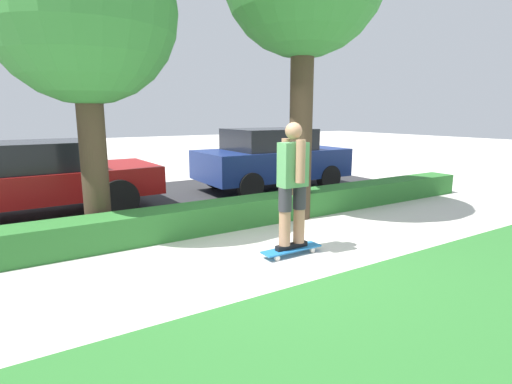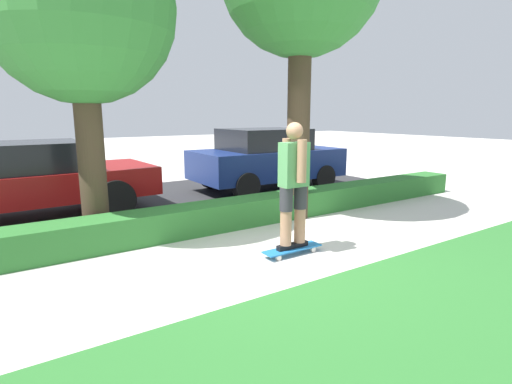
% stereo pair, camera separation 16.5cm
% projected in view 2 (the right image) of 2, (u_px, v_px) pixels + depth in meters
% --- Properties ---
extents(ground_plane, '(60.00, 60.00, 0.00)m').
position_uv_depth(ground_plane, '(274.00, 255.00, 5.65)').
color(ground_plane, beige).
extents(grass_lawn_strip, '(12.68, 4.00, 0.01)m').
position_uv_depth(grass_lawn_strip, '(494.00, 363.00, 3.20)').
color(grass_lawn_strip, '#2D702D').
rests_on(grass_lawn_strip, ground_plane).
extents(street_asphalt, '(12.68, 5.00, 0.01)m').
position_uv_depth(street_asphalt, '(165.00, 201.00, 9.08)').
color(street_asphalt, '#2D2D30').
rests_on(street_asphalt, ground_plane).
extents(hedge_row, '(12.68, 0.60, 0.47)m').
position_uv_depth(hedge_row, '(220.00, 215.00, 6.91)').
color(hedge_row, '#2D702D').
rests_on(hedge_row, ground_plane).
extents(skateboard, '(0.91, 0.24, 0.09)m').
position_uv_depth(skateboard, '(292.00, 249.00, 5.66)').
color(skateboard, '#1E6BAD').
rests_on(skateboard, ground_plane).
extents(skater_person, '(0.51, 0.45, 1.76)m').
position_uv_depth(skater_person, '(294.00, 183.00, 5.48)').
color(skater_person, black).
rests_on(skater_person, skateboard).
extents(tree_near, '(2.78, 2.78, 4.86)m').
position_uv_depth(tree_near, '(80.00, 10.00, 5.73)').
color(tree_near, '#423323').
rests_on(tree_near, ground_plane).
extents(parked_car_front, '(4.84, 2.06, 1.45)m').
position_uv_depth(parked_car_front, '(17.00, 179.00, 7.34)').
color(parked_car_front, maroon).
rests_on(parked_car_front, ground_plane).
extents(parked_car_middle, '(3.90, 1.97, 1.59)m').
position_uv_depth(parked_car_middle, '(266.00, 158.00, 10.45)').
color(parked_car_middle, navy).
rests_on(parked_car_middle, ground_plane).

